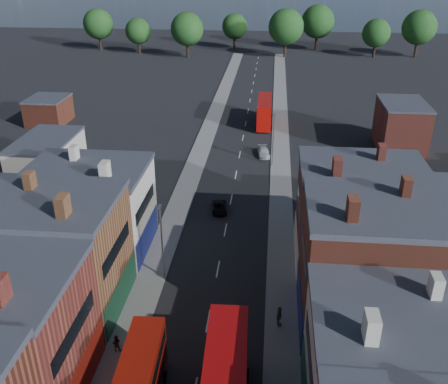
% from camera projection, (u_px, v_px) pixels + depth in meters
% --- Properties ---
extents(pavement_west, '(3.00, 200.00, 0.12)m').
position_uv_depth(pavement_west, '(185.00, 190.00, 67.92)').
color(pavement_west, gray).
rests_on(pavement_west, ground).
extents(pavement_east, '(3.00, 200.00, 0.12)m').
position_uv_depth(pavement_east, '(281.00, 194.00, 66.77)').
color(pavement_east, gray).
rests_on(pavement_east, ground).
extents(lamp_post_2, '(0.25, 0.70, 8.12)m').
position_uv_depth(lamp_post_2, '(162.00, 237.00, 47.88)').
color(lamp_post_2, slate).
rests_on(lamp_post_2, ground).
extents(lamp_post_3, '(0.25, 0.70, 8.12)m').
position_uv_depth(lamp_post_3, '(273.00, 136.00, 73.80)').
color(lamp_post_3, slate).
rests_on(lamp_post_3, ground).
extents(bus_2, '(2.88, 11.20, 4.83)m').
position_uv_depth(bus_2, '(265.00, 111.00, 92.49)').
color(bus_2, '#A70C07').
rests_on(bus_2, ground).
extents(car_2, '(2.26, 4.12, 1.09)m').
position_uv_depth(car_2, '(219.00, 207.00, 62.40)').
color(car_2, black).
rests_on(car_2, ground).
extents(car_3, '(2.24, 4.37, 1.21)m').
position_uv_depth(car_3, '(264.00, 152.00, 79.22)').
color(car_3, silver).
rests_on(car_3, ground).
extents(ped_1, '(0.78, 0.48, 1.53)m').
position_uv_depth(ped_1, '(116.00, 343.00, 40.39)').
color(ped_1, '#411F1A').
rests_on(ped_1, pavement_west).
extents(ped_3, '(0.80, 1.25, 1.98)m').
position_uv_depth(ped_3, '(279.00, 316.00, 43.01)').
color(ped_3, '#625B54').
rests_on(ped_3, pavement_east).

